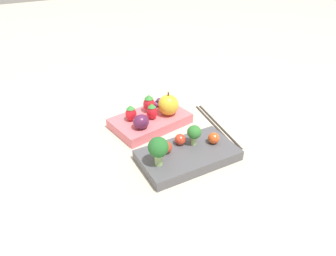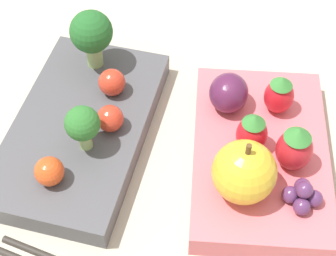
# 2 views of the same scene
# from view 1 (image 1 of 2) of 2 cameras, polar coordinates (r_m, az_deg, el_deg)

# --- Properties ---
(ground_plane) EXTENTS (4.00, 4.00, 0.00)m
(ground_plane) POSITION_cam_1_polar(r_m,az_deg,el_deg) (0.68, -0.09, -2.44)
(ground_plane) COLOR #BCB29E
(bento_box_savoury) EXTENTS (0.21, 0.13, 0.02)m
(bento_box_savoury) POSITION_cam_1_polar(r_m,az_deg,el_deg) (0.62, 3.82, -5.17)
(bento_box_savoury) COLOR #4C4C51
(bento_box_savoury) RESTS_ON ground_plane
(bento_box_fruit) EXTENTS (0.19, 0.13, 0.02)m
(bento_box_fruit) POSITION_cam_1_polar(r_m,az_deg,el_deg) (0.73, -3.23, 1.42)
(bento_box_fruit) COLOR #DB6670
(bento_box_fruit) RESTS_ON ground_plane
(broccoli_floret_0) EXTENTS (0.03, 0.03, 0.04)m
(broccoli_floret_0) POSITION_cam_1_polar(r_m,az_deg,el_deg) (0.62, 5.00, -0.93)
(broccoli_floret_0) COLOR #93B770
(broccoli_floret_0) RESTS_ON bento_box_savoury
(broccoli_floret_1) EXTENTS (0.04, 0.04, 0.06)m
(broccoli_floret_1) POSITION_cam_1_polar(r_m,az_deg,el_deg) (0.56, -1.85, -3.87)
(broccoli_floret_1) COLOR #93B770
(broccoli_floret_1) RESTS_ON bento_box_savoury
(cherry_tomato_0) EXTENTS (0.02, 0.02, 0.02)m
(cherry_tomato_0) POSITION_cam_1_polar(r_m,az_deg,el_deg) (0.64, 8.69, -1.91)
(cherry_tomato_0) COLOR #DB4C1E
(cherry_tomato_0) RESTS_ON bento_box_savoury
(cherry_tomato_1) EXTENTS (0.02, 0.02, 0.02)m
(cherry_tomato_1) POSITION_cam_1_polar(r_m,az_deg,el_deg) (0.60, -0.39, -3.69)
(cherry_tomato_1) COLOR red
(cherry_tomato_1) RESTS_ON bento_box_savoury
(cherry_tomato_2) EXTENTS (0.02, 0.02, 0.02)m
(cherry_tomato_2) POSITION_cam_1_polar(r_m,az_deg,el_deg) (0.63, 2.30, -2.19)
(cherry_tomato_2) COLOR red
(cherry_tomato_2) RESTS_ON bento_box_savoury
(apple) EXTENTS (0.05, 0.05, 0.06)m
(apple) POSITION_cam_1_polar(r_m,az_deg,el_deg) (0.72, 0.08, 4.41)
(apple) COLOR gold
(apple) RESTS_ON bento_box_fruit
(strawberry_0) EXTENTS (0.03, 0.03, 0.04)m
(strawberry_0) POSITION_cam_1_polar(r_m,az_deg,el_deg) (0.71, -3.19, 3.13)
(strawberry_0) COLOR red
(strawberry_0) RESTS_ON bento_box_fruit
(strawberry_1) EXTENTS (0.03, 0.03, 0.05)m
(strawberry_1) POSITION_cam_1_polar(r_m,az_deg,el_deg) (0.74, -3.64, 4.68)
(strawberry_1) COLOR red
(strawberry_1) RESTS_ON bento_box_fruit
(strawberry_2) EXTENTS (0.03, 0.03, 0.04)m
(strawberry_2) POSITION_cam_1_polar(r_m,az_deg,el_deg) (0.71, -7.09, 2.81)
(strawberry_2) COLOR red
(strawberry_2) RESTS_ON bento_box_fruit
(plum) EXTENTS (0.04, 0.03, 0.03)m
(plum) POSITION_cam_1_polar(r_m,az_deg,el_deg) (0.68, -5.15, 1.21)
(plum) COLOR #511E42
(plum) RESTS_ON bento_box_fruit
(grape_cluster) EXTENTS (0.03, 0.03, 0.02)m
(grape_cluster) POSITION_cam_1_polar(r_m,az_deg,el_deg) (0.77, -1.70, 4.76)
(grape_cluster) COLOR #562D5B
(grape_cluster) RESTS_ON bento_box_fruit
(chopsticks_pair) EXTENTS (0.06, 0.21, 0.01)m
(chopsticks_pair) POSITION_cam_1_polar(r_m,az_deg,el_deg) (0.74, 9.29, 0.58)
(chopsticks_pair) COLOR #332D28
(chopsticks_pair) RESTS_ON ground_plane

